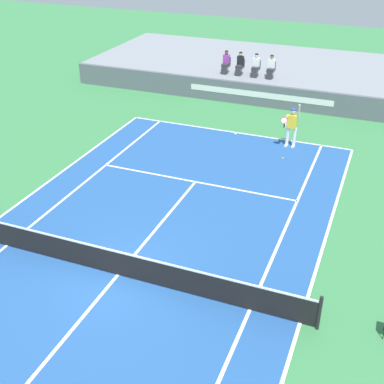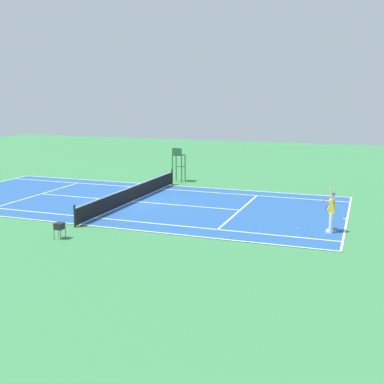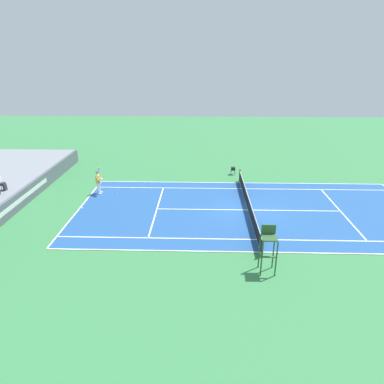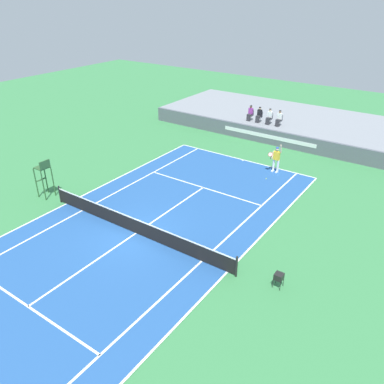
{
  "view_description": "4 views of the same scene",
  "coord_description": "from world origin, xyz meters",
  "px_view_note": "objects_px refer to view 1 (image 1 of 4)",
  "views": [
    {
      "loc": [
        6.6,
        -10.52,
        9.73
      ],
      "look_at": [
        0.83,
        3.95,
        1.0
      ],
      "focal_mm": 48.08,
      "sensor_mm": 36.0,
      "label": 1
    },
    {
      "loc": [
        24.56,
        12.6,
        6.0
      ],
      "look_at": [
        0.83,
        3.95,
        1.0
      ],
      "focal_mm": 45.19,
      "sensor_mm": 36.0,
      "label": 2
    },
    {
      "loc": [
        -21.51,
        3.29,
        9.97
      ],
      "look_at": [
        0.83,
        3.95,
        1.0
      ],
      "focal_mm": 31.53,
      "sensor_mm": 36.0,
      "label": 3
    },
    {
      "loc": [
        12.1,
        -12.3,
        11.36
      ],
      "look_at": [
        0.83,
        3.95,
        1.0
      ],
      "focal_mm": 36.58,
      "sensor_mm": 36.0,
      "label": 4
    }
  ],
  "objects_px": {
    "tennis_player": "(292,126)",
    "tennis_ball": "(283,158)",
    "spectator_seated_1": "(240,64)",
    "spectator_seated_3": "(271,67)",
    "spectator_seated_0": "(226,63)",
    "spectator_seated_2": "(256,66)"
  },
  "relations": [
    {
      "from": "spectator_seated_3",
      "to": "tennis_player",
      "type": "xyz_separation_m",
      "value": [
        2.56,
        -6.11,
        -0.84
      ]
    },
    {
      "from": "spectator_seated_0",
      "to": "spectator_seated_2",
      "type": "distance_m",
      "value": 1.77
    },
    {
      "from": "spectator_seated_0",
      "to": "tennis_player",
      "type": "xyz_separation_m",
      "value": [
        5.2,
        -6.11,
        -0.84
      ]
    },
    {
      "from": "spectator_seated_1",
      "to": "tennis_ball",
      "type": "bearing_deg",
      "value": -59.86
    },
    {
      "from": "spectator_seated_1",
      "to": "spectator_seated_3",
      "type": "relative_size",
      "value": 1.0
    },
    {
      "from": "spectator_seated_2",
      "to": "tennis_player",
      "type": "distance_m",
      "value": 7.06
    },
    {
      "from": "spectator_seated_0",
      "to": "tennis_player",
      "type": "relative_size",
      "value": 0.61
    },
    {
      "from": "spectator_seated_1",
      "to": "spectator_seated_3",
      "type": "bearing_deg",
      "value": 0.0
    },
    {
      "from": "spectator_seated_3",
      "to": "tennis_ball",
      "type": "relative_size",
      "value": 18.6
    },
    {
      "from": "spectator_seated_0",
      "to": "spectator_seated_3",
      "type": "distance_m",
      "value": 2.64
    },
    {
      "from": "spectator_seated_1",
      "to": "tennis_player",
      "type": "height_order",
      "value": "spectator_seated_1"
    },
    {
      "from": "spectator_seated_1",
      "to": "spectator_seated_2",
      "type": "height_order",
      "value": "same"
    },
    {
      "from": "spectator_seated_1",
      "to": "tennis_player",
      "type": "distance_m",
      "value": 7.55
    },
    {
      "from": "tennis_player",
      "to": "tennis_ball",
      "type": "height_order",
      "value": "tennis_player"
    },
    {
      "from": "spectator_seated_0",
      "to": "tennis_player",
      "type": "bearing_deg",
      "value": -49.62
    },
    {
      "from": "spectator_seated_0",
      "to": "spectator_seated_1",
      "type": "relative_size",
      "value": 1.0
    },
    {
      "from": "spectator_seated_2",
      "to": "spectator_seated_3",
      "type": "height_order",
      "value": "same"
    },
    {
      "from": "tennis_player",
      "to": "tennis_ball",
      "type": "bearing_deg",
      "value": -89.62
    },
    {
      "from": "spectator_seated_2",
      "to": "tennis_player",
      "type": "height_order",
      "value": "spectator_seated_2"
    },
    {
      "from": "tennis_player",
      "to": "tennis_ball",
      "type": "relative_size",
      "value": 30.63
    },
    {
      "from": "spectator_seated_1",
      "to": "tennis_ball",
      "type": "distance_m",
      "value": 8.88
    },
    {
      "from": "spectator_seated_3",
      "to": "tennis_ball",
      "type": "bearing_deg",
      "value": -71.17
    }
  ]
}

